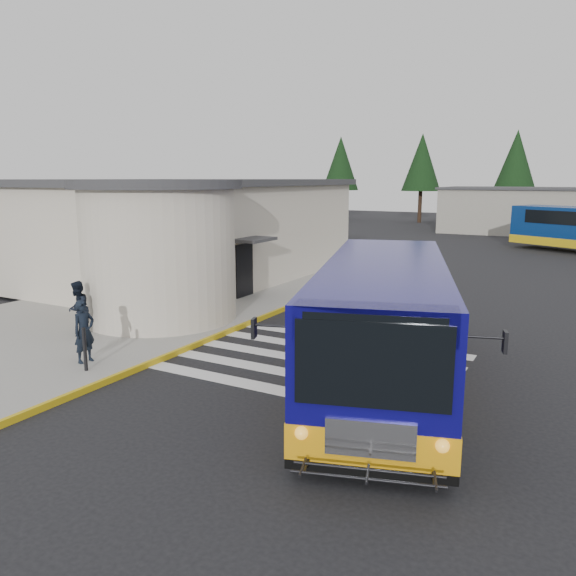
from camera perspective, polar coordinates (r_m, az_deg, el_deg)
The scene contains 9 objects.
ground at distance 16.27m, azimuth 5.10°, elevation -6.81°, with size 140.00×140.00×0.00m, color black.
sidewalk at distance 24.21m, azimuth -10.71°, elevation -0.83°, with size 10.00×34.00×0.15m, color gray.
curb_strip at distance 21.45m, azimuth -0.46°, elevation -2.15°, with size 0.12×34.00×0.16m, color gold.
station_building at distance 27.24m, azimuth -10.00°, elevation 5.81°, with size 12.70×18.70×4.80m.
crosswalk at distance 15.78m, azimuth 2.24°, elevation -7.32°, with size 8.00×5.35×0.01m.
transit_bus at distance 13.74m, azimuth 9.68°, elevation -3.98°, with size 6.14×11.05×3.04m.
pedestrian_a at distance 15.88m, azimuth -20.00°, elevation -4.17°, with size 0.61×0.40×1.68m, color black.
pedestrian_b at distance 18.66m, azimuth -20.57°, elevation -1.95°, with size 0.83×0.65×1.72m, color black.
bollard at distance 15.24m, azimuth -19.94°, elevation -5.87°, with size 0.09×0.09×1.13m, color black.
Camera 1 is at (6.21, -14.19, 4.98)m, focal length 35.00 mm.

